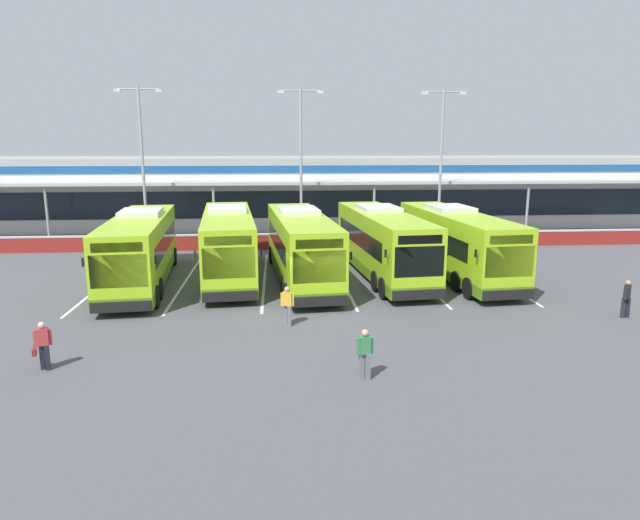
{
  "coord_description": "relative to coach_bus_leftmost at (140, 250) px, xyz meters",
  "views": [
    {
      "loc": [
        -1.33,
        -23.59,
        7.23
      ],
      "look_at": [
        0.71,
        3.0,
        1.6
      ],
      "focal_mm": 31.18,
      "sensor_mm": 36.0,
      "label": 1
    }
  ],
  "objects": [
    {
      "name": "coach_bus_centre",
      "position": [
        8.33,
        0.2,
        0.0
      ],
      "size": [
        3.81,
        12.33,
        3.78
      ],
      "color": "#9ED11E",
      "rests_on": "ground"
    },
    {
      "name": "bay_stripe_west",
      "position": [
        2.15,
        0.75,
        -1.78
      ],
      "size": [
        0.14,
        13.0,
        0.01
      ],
      "primitive_type": "cube",
      "color": "silver",
      "rests_on": "ground"
    },
    {
      "name": "bay_stripe_east",
      "position": [
        18.95,
        0.75,
        -1.78
      ],
      "size": [
        0.14,
        13.0,
        0.01
      ],
      "primitive_type": "cube",
      "color": "silver",
      "rests_on": "ground"
    },
    {
      "name": "ground_plane",
      "position": [
        8.45,
        -5.25,
        -1.79
      ],
      "size": [
        200.0,
        200.0,
        0.0
      ],
      "primitive_type": "plane",
      "color": "#4C4C51"
    },
    {
      "name": "coach_bus_rightmost",
      "position": [
        16.86,
        0.59,
        0.0
      ],
      "size": [
        3.81,
        12.33,
        3.78
      ],
      "color": "#9ED11E",
      "rests_on": "ground"
    },
    {
      "name": "coach_bus_leftmost",
      "position": [
        0.0,
        0.0,
        0.0
      ],
      "size": [
        3.81,
        12.33,
        3.78
      ],
      "color": "#9ED11E",
      "rests_on": "ground"
    },
    {
      "name": "coach_bus_left_centre",
      "position": [
        4.4,
        1.28,
        0.0
      ],
      "size": [
        3.81,
        12.33,
        3.78
      ],
      "color": "#9ED11E",
      "rests_on": "ground"
    },
    {
      "name": "bay_stripe_mid_east",
      "position": [
        14.75,
        0.75,
        -1.78
      ],
      "size": [
        0.14,
        13.0,
        0.01
      ],
      "primitive_type": "cube",
      "color": "silver",
      "rests_on": "ground"
    },
    {
      "name": "red_barrier_wall",
      "position": [
        8.45,
        9.25,
        -1.23
      ],
      "size": [
        60.0,
        0.4,
        1.1
      ],
      "color": "maroon",
      "rests_on": "ground"
    },
    {
      "name": "lamp_post_centre",
      "position": [
        8.86,
        11.93,
        4.5
      ],
      "size": [
        3.24,
        0.28,
        11.0
      ],
      "color": "#9E9EA3",
      "rests_on": "ground"
    },
    {
      "name": "lamp_post_west",
      "position": [
        -2.31,
        11.62,
        4.5
      ],
      "size": [
        3.24,
        0.28,
        11.0
      ],
      "color": "#9E9EA3",
      "rests_on": "ground"
    },
    {
      "name": "pedestrian_near_bin",
      "position": [
        21.69,
        -7.41,
        -0.91
      ],
      "size": [
        0.44,
        0.45,
        1.62
      ],
      "color": "black",
      "rests_on": "ground"
    },
    {
      "name": "pedestrian_child",
      "position": [
        7.45,
        -7.37,
        -0.91
      ],
      "size": [
        0.54,
        0.32,
        1.62
      ],
      "color": "slate",
      "rests_on": "ground"
    },
    {
      "name": "bay_stripe_far_west",
      "position": [
        -2.05,
        0.75,
        -1.78
      ],
      "size": [
        0.14,
        13.0,
        0.01
      ],
      "primitive_type": "cube",
      "color": "silver",
      "rests_on": "ground"
    },
    {
      "name": "pedestrian_with_handbag",
      "position": [
        -0.51,
        -11.24,
        -0.93
      ],
      "size": [
        0.65,
        0.38,
        1.62
      ],
      "color": "black",
      "rests_on": "ground"
    },
    {
      "name": "bay_stripe_centre",
      "position": [
        10.55,
        0.75,
        -1.78
      ],
      "size": [
        0.14,
        13.0,
        0.01
      ],
      "primitive_type": "cube",
      "color": "silver",
      "rests_on": "ground"
    },
    {
      "name": "coach_bus_right_centre",
      "position": [
        12.85,
        0.9,
        0.0
      ],
      "size": [
        3.81,
        12.33,
        3.78
      ],
      "color": "#9ED11E",
      "rests_on": "ground"
    },
    {
      "name": "pedestrian_in_dark_coat",
      "position": [
        9.75,
        -12.76,
        -0.91
      ],
      "size": [
        0.54,
        0.29,
        1.62
      ],
      "color": "slate",
      "rests_on": "ground"
    },
    {
      "name": "terminal_building",
      "position": [
        8.45,
        21.66,
        1.23
      ],
      "size": [
        70.0,
        13.0,
        6.0
      ],
      "color": "silver",
      "rests_on": "ground"
    },
    {
      "name": "bay_stripe_mid_west",
      "position": [
        6.35,
        0.75,
        -1.78
      ],
      "size": [
        0.14,
        13.0,
        0.01
      ],
      "primitive_type": "cube",
      "color": "silver",
      "rests_on": "ground"
    },
    {
      "name": "lamp_post_east",
      "position": [
        19.24,
        12.05,
        4.5
      ],
      "size": [
        3.24,
        0.28,
        11.0
      ],
      "color": "#9E9EA3",
      "rests_on": "ground"
    }
  ]
}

